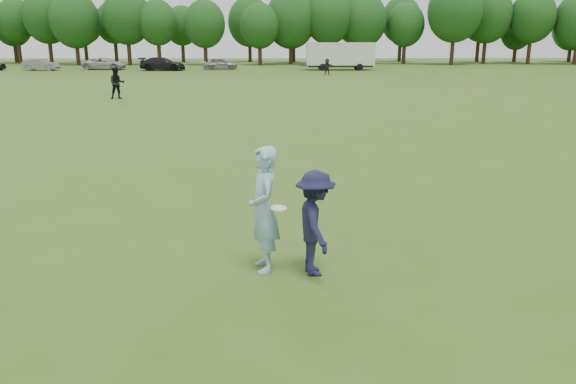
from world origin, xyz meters
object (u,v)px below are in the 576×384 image
at_px(car_c, 105,64).
at_px(cargo_trailer, 340,55).
at_px(defender, 315,223).
at_px(player_far_d, 327,67).
at_px(field_cone, 465,80).
at_px(car_e, 220,64).
at_px(car_d, 163,64).
at_px(player_far_a, 117,83).
at_px(thrower, 264,210).
at_px(car_b, 41,65).

bearing_deg(car_c, cargo_trailer, -90.03).
height_order(defender, car_c, defender).
bearing_deg(player_far_d, cargo_trailer, 82.86).
bearing_deg(field_cone, defender, -111.17).
bearing_deg(player_far_d, defender, -87.56).
bearing_deg(field_cone, car_e, 140.81).
bearing_deg(player_far_d, car_d, 164.28).
xyz_separation_m(player_far_a, car_d, (-3.29, 31.75, -0.22)).
distance_m(player_far_d, cargo_trailer, 9.15).
relative_size(thrower, car_e, 0.51).
bearing_deg(cargo_trailer, player_far_d, -104.85).
bearing_deg(defender, car_b, 17.06).
bearing_deg(car_c, player_far_d, -108.56).
distance_m(thrower, car_e, 61.51).
xyz_separation_m(defender, field_cone, (16.28, 42.05, -0.72)).
height_order(car_b, cargo_trailer, cargo_trailer).
height_order(thrower, car_b, thrower).
height_order(car_b, car_e, car_e).
bearing_deg(thrower, player_far_d, 162.05).
relative_size(player_far_a, car_d, 0.37).
relative_size(player_far_d, car_c, 0.32).
distance_m(player_far_a, player_far_d, 28.23).
xyz_separation_m(car_c, field_cone, (37.66, -19.42, -0.57)).
height_order(thrower, car_c, thrower).
distance_m(defender, cargo_trailer, 60.51).
bearing_deg(thrower, player_far_a, -171.98).
xyz_separation_m(car_c, car_e, (14.00, -0.13, -0.01)).
relative_size(thrower, cargo_trailer, 0.23).
relative_size(thrower, player_far_a, 1.07).
distance_m(thrower, car_c, 64.64).
distance_m(defender, player_far_d, 51.51).
height_order(player_far_a, car_b, player_far_a).
relative_size(car_e, field_cone, 13.83).
height_order(thrower, cargo_trailer, cargo_trailer).
bearing_deg(car_d, defender, -159.98).
bearing_deg(field_cone, car_d, 150.18).
xyz_separation_m(defender, car_b, (-28.40, 59.79, -0.19)).
height_order(car_e, cargo_trailer, cargo_trailer).
xyz_separation_m(car_d, cargo_trailer, (21.05, 0.69, 1.01)).
height_order(car_b, car_d, car_d).
xyz_separation_m(defender, car_d, (-13.99, 59.40, -0.11)).
relative_size(player_far_a, field_cone, 6.58).
bearing_deg(defender, field_cone, -29.52).
distance_m(thrower, player_far_d, 51.40).
height_order(player_far_a, car_d, player_far_a).
bearing_deg(player_far_d, field_cone, -30.94).
bearing_deg(car_b, car_e, -83.09).
relative_size(defender, field_cone, 5.83).
height_order(defender, cargo_trailer, cargo_trailer).
bearing_deg(thrower, field_cone, 146.03).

